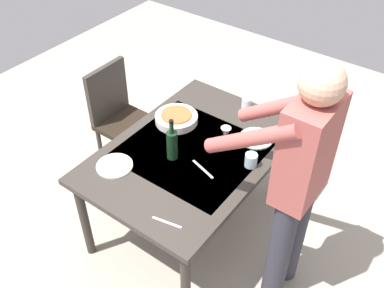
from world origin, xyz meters
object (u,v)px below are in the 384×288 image
object	(u,v)px
dinner_plate_far	(115,166)
water_cup_near_left	(247,104)
wine_bottle	(172,144)
wine_glass_left	(226,134)
dining_table	(192,158)
water_cup_near_right	(251,160)
chair_near	(119,113)
dinner_plate_near	(256,138)
serving_bowl_pasta	(176,118)
person_server	(297,179)

from	to	relation	value
dinner_plate_far	water_cup_near_left	bearing A→B (deg)	161.33
water_cup_near_left	dinner_plate_far	xyz separation A→B (m)	(1.02, -0.35, -0.04)
wine_bottle	wine_glass_left	world-z (taller)	wine_bottle
dining_table	wine_glass_left	xyz separation A→B (m)	(-0.16, 0.15, 0.18)
dining_table	water_cup_near_right	xyz separation A→B (m)	(-0.10, 0.39, 0.12)
chair_near	water_cup_near_right	world-z (taller)	chair_near
wine_bottle	wine_glass_left	size ratio (longest dim) A/B	1.96
water_cup_near_left	water_cup_near_right	world-z (taller)	water_cup_near_left
wine_glass_left	water_cup_near_right	xyz separation A→B (m)	(0.06, 0.23, -0.06)
chair_near	dinner_plate_near	distance (m)	1.19
wine_glass_left	serving_bowl_pasta	bearing A→B (deg)	-92.21
dining_table	water_cup_near_right	distance (m)	0.41
chair_near	person_server	xyz separation A→B (m)	(0.27, 1.63, 0.43)
chair_near	wine_bottle	distance (m)	0.93
serving_bowl_pasta	wine_glass_left	bearing A→B (deg)	87.79
dining_table	person_server	xyz separation A→B (m)	(0.07, 0.76, 0.31)
dining_table	chair_near	xyz separation A→B (m)	(-0.20, -0.88, -0.13)
chair_near	dinner_plate_near	xyz separation A→B (m)	(-0.15, 1.16, 0.21)
chair_near	water_cup_near_left	world-z (taller)	chair_near
chair_near	serving_bowl_pasta	distance (m)	0.65
water_cup_near_left	water_cup_near_right	xyz separation A→B (m)	(0.51, 0.34, -0.00)
serving_bowl_pasta	dinner_plate_near	xyz separation A→B (m)	(-0.17, 0.55, -0.03)
chair_near	dining_table	bearing A→B (deg)	77.35
dinner_plate_near	dinner_plate_far	distance (m)	0.96
wine_bottle	water_cup_near_left	size ratio (longest dim) A/B	3.21
dining_table	wine_bottle	world-z (taller)	wine_bottle
chair_near	wine_glass_left	distance (m)	1.07
person_server	dining_table	bearing A→B (deg)	-95.62
dining_table	water_cup_near_left	distance (m)	0.62
person_server	wine_glass_left	distance (m)	0.66
dinner_plate_far	water_cup_near_right	bearing A→B (deg)	127.06
dinner_plate_near	person_server	bearing A→B (deg)	48.42
wine_bottle	dinner_plate_near	bearing A→B (deg)	144.35
wine_bottle	wine_glass_left	xyz separation A→B (m)	(-0.29, 0.21, -0.01)
person_server	dinner_plate_far	world-z (taller)	person_server
wine_glass_left	water_cup_near_right	bearing A→B (deg)	74.58
dinner_plate_near	chair_near	bearing A→B (deg)	-82.67
wine_glass_left	dinner_plate_far	xyz separation A→B (m)	(0.58, -0.45, -0.10)
person_server	water_cup_near_right	distance (m)	0.45
dining_table	water_cup_near_left	world-z (taller)	water_cup_near_left
dinner_plate_far	person_server	bearing A→B (deg)	108.05
dining_table	dinner_plate_near	world-z (taller)	dinner_plate_near
water_cup_near_left	dining_table	bearing A→B (deg)	-4.55
wine_bottle	water_cup_near_right	size ratio (longest dim) A/B	3.31
water_cup_near_right	person_server	bearing A→B (deg)	65.01
serving_bowl_pasta	person_server	bearing A→B (deg)	76.11
dining_table	water_cup_near_right	bearing A→B (deg)	104.30
water_cup_near_right	serving_bowl_pasta	world-z (taller)	water_cup_near_right
wine_bottle	dinner_plate_far	world-z (taller)	wine_bottle
chair_near	dinner_plate_near	world-z (taller)	chair_near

